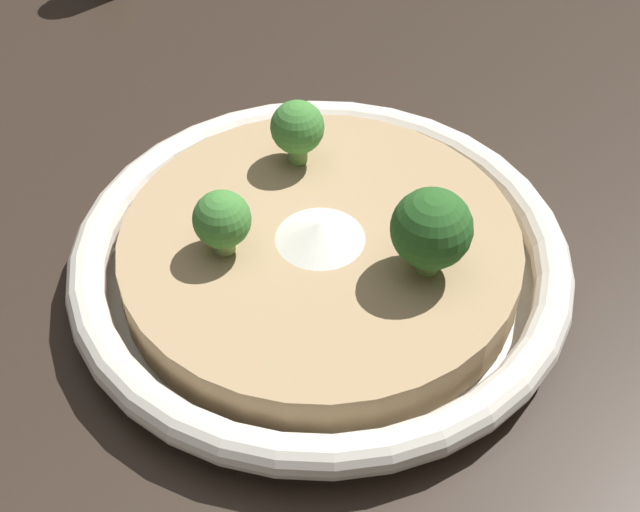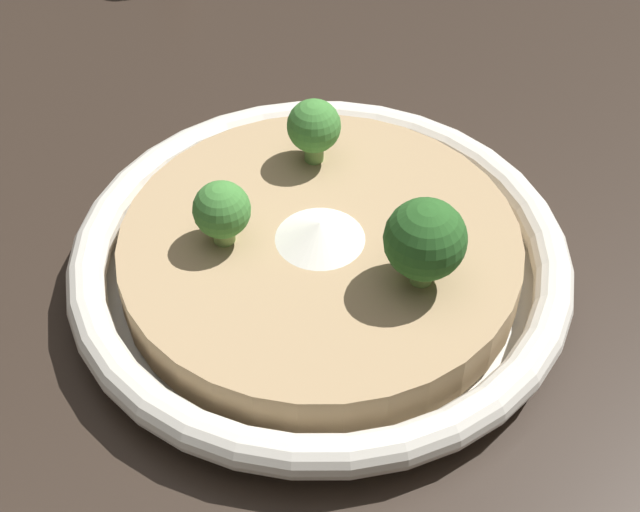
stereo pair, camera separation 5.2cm
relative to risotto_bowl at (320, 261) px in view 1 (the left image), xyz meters
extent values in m
plane|color=#2D231C|center=(0.00, 0.00, -0.02)|extent=(6.00, 6.00, 0.00)
cylinder|color=silver|center=(0.00, 0.00, -0.01)|extent=(0.25, 0.25, 0.01)
torus|color=silver|center=(0.00, 0.00, 0.00)|extent=(0.27, 0.27, 0.02)
cylinder|color=tan|center=(0.00, 0.00, 0.00)|extent=(0.21, 0.21, 0.03)
cone|color=white|center=(0.00, 0.00, 0.02)|extent=(0.05, 0.05, 0.01)
cylinder|color=#84A856|center=(-0.01, 0.05, 0.02)|extent=(0.02, 0.02, 0.02)
sphere|color=#428438|center=(-0.01, 0.05, 0.04)|extent=(0.03, 0.03, 0.03)
cylinder|color=#668E47|center=(0.06, 0.01, 0.03)|extent=(0.01, 0.01, 0.02)
sphere|color=#428438|center=(0.06, 0.01, 0.04)|extent=(0.03, 0.03, 0.03)
cylinder|color=#759E4C|center=(-0.02, -0.05, 0.03)|extent=(0.02, 0.02, 0.02)
sphere|color=#285B23|center=(-0.02, -0.05, 0.05)|extent=(0.04, 0.04, 0.04)
camera|label=1|loc=(-0.36, 0.02, 0.37)|focal=55.00mm
camera|label=2|loc=(-0.36, -0.03, 0.37)|focal=55.00mm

